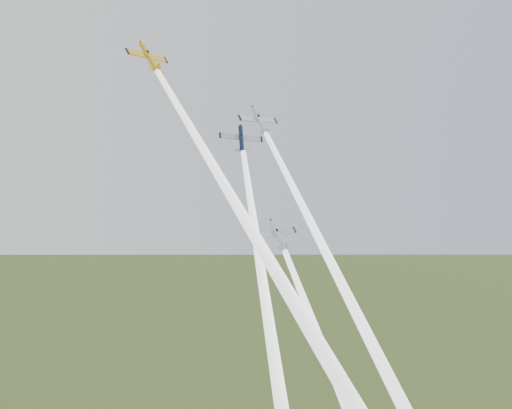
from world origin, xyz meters
name	(u,v)px	position (x,y,z in m)	size (l,w,h in m)	color
plane_yellow	(149,57)	(-15.94, 1.72, 116.27)	(8.35, 8.29, 1.31)	yellow
smoke_trail_yellow	(246,221)	(-9.81, -19.03, 89.95)	(2.34, 2.34, 61.75)	white
plane_navy	(241,139)	(2.32, 2.84, 103.80)	(8.05, 7.99, 1.26)	#0C1737
smoke_trail_navy	(267,310)	(-5.58, -18.11, 76.56)	(2.34, 2.34, 64.11)	white
plane_silver_right	(260,121)	(7.89, 5.48, 107.65)	(8.60, 8.53, 1.35)	silver
smoke_trail_silver_right	(342,286)	(8.87, -17.94, 79.13)	(2.34, 2.34, 67.43)	white
plane_silver_low	(278,235)	(2.08, -9.69, 86.99)	(7.21, 7.16, 1.13)	#A3ABB1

